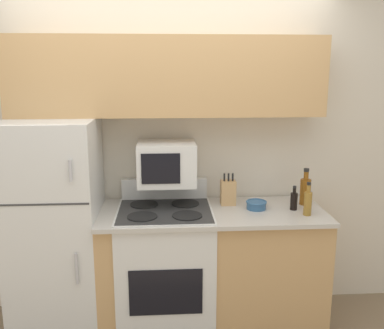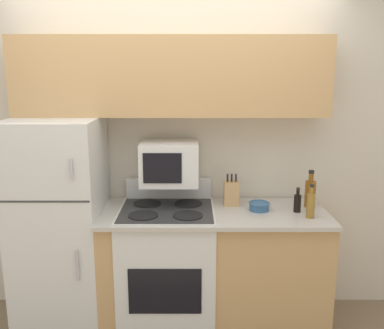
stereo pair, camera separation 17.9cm
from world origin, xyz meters
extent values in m
cube|color=beige|center=(0.00, 0.66, 1.27)|extent=(8.00, 0.05, 2.55)
cube|color=tan|center=(0.31, 0.31, 0.44)|extent=(1.64, 0.62, 0.88)
cube|color=#BCB7AD|center=(0.31, 0.29, 0.90)|extent=(1.64, 0.66, 0.03)
cube|color=silver|center=(-0.82, 0.31, 0.79)|extent=(0.63, 0.63, 1.59)
cube|color=#383838|center=(-0.82, 0.00, 1.08)|extent=(0.61, 0.01, 0.01)
cylinder|color=#B7B7BC|center=(-0.62, -0.01, 1.30)|extent=(0.02, 0.02, 0.14)
cylinder|color=#B7B7BC|center=(-0.62, -0.01, 0.63)|extent=(0.02, 0.02, 0.22)
cube|color=tan|center=(0.00, 0.49, 1.87)|extent=(2.27, 0.30, 0.57)
cube|color=silver|center=(-0.03, 0.30, 0.46)|extent=(0.69, 0.62, 0.92)
cube|color=black|center=(-0.03, -0.02, 0.44)|extent=(0.50, 0.01, 0.33)
cube|color=#2D2D2D|center=(-0.03, 0.30, 0.92)|extent=(0.66, 0.60, 0.01)
cube|color=silver|center=(-0.03, 0.59, 1.00)|extent=(0.66, 0.06, 0.16)
cylinder|color=black|center=(-0.19, 0.16, 0.93)|extent=(0.21, 0.21, 0.01)
cylinder|color=black|center=(0.12, 0.16, 0.93)|extent=(0.21, 0.21, 0.01)
cylinder|color=black|center=(-0.19, 0.43, 0.93)|extent=(0.21, 0.21, 0.01)
cylinder|color=black|center=(0.12, 0.43, 0.93)|extent=(0.21, 0.21, 0.01)
cube|color=silver|center=(-0.02, 0.43, 1.24)|extent=(0.42, 0.35, 0.31)
cube|color=black|center=(-0.06, 0.25, 1.24)|extent=(0.27, 0.01, 0.22)
cube|color=tan|center=(0.45, 0.43, 1.01)|extent=(0.11, 0.09, 0.19)
cylinder|color=black|center=(0.42, 0.42, 1.13)|extent=(0.01, 0.01, 0.06)
cylinder|color=black|center=(0.45, 0.42, 1.13)|extent=(0.01, 0.01, 0.06)
cylinder|color=black|center=(0.48, 0.42, 1.13)|extent=(0.01, 0.01, 0.06)
cylinder|color=#335B84|center=(0.64, 0.31, 0.94)|extent=(0.14, 0.14, 0.05)
torus|color=#335B84|center=(0.64, 0.31, 0.97)|extent=(0.15, 0.15, 0.01)
cylinder|color=olive|center=(0.97, 0.15, 1.00)|extent=(0.06, 0.06, 0.17)
cylinder|color=olive|center=(0.97, 0.15, 1.11)|extent=(0.03, 0.03, 0.05)
cylinder|color=black|center=(0.97, 0.15, 1.14)|extent=(0.03, 0.03, 0.02)
cylinder|color=black|center=(0.91, 0.28, 0.98)|extent=(0.05, 0.05, 0.13)
cylinder|color=black|center=(0.91, 0.28, 1.06)|extent=(0.02, 0.02, 0.04)
cylinder|color=black|center=(0.91, 0.28, 1.09)|extent=(0.03, 0.03, 0.01)
cylinder|color=brown|center=(1.03, 0.40, 1.01)|extent=(0.08, 0.08, 0.20)
cylinder|color=brown|center=(1.03, 0.40, 1.14)|extent=(0.04, 0.04, 0.06)
cylinder|color=black|center=(1.03, 0.40, 1.18)|extent=(0.04, 0.04, 0.02)
camera|label=1|loc=(-0.03, -2.66, 1.92)|focal=40.00mm
camera|label=2|loc=(0.15, -2.66, 1.92)|focal=40.00mm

